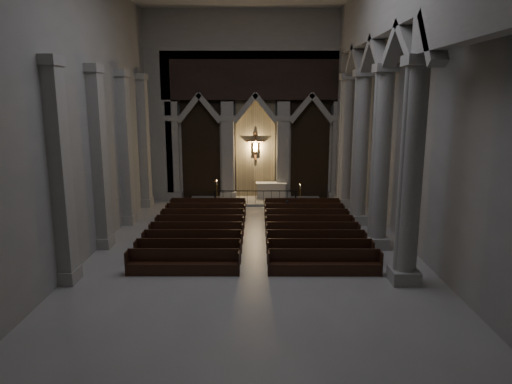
% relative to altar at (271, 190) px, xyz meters
% --- Properties ---
extents(room, '(24.00, 24.10, 12.00)m').
position_rel_altar_xyz_m(room, '(-1.04, -11.19, 6.94)').
color(room, '#A29F9A').
rests_on(room, ground).
extents(sanctuary_wall, '(14.00, 0.77, 12.00)m').
position_rel_altar_xyz_m(sanctuary_wall, '(-1.04, 0.34, 5.95)').
color(sanctuary_wall, '#9E9B93').
rests_on(sanctuary_wall, ground).
extents(right_arcade, '(1.00, 24.00, 12.00)m').
position_rel_altar_xyz_m(right_arcade, '(4.46, -9.86, 7.16)').
color(right_arcade, '#9E9B93').
rests_on(right_arcade, ground).
extents(left_pilasters, '(0.60, 13.00, 8.03)m').
position_rel_altar_xyz_m(left_pilasters, '(-7.79, -7.69, 3.25)').
color(left_pilasters, '#9E9B93').
rests_on(left_pilasters, ground).
extents(sanctuary_step, '(8.50, 2.60, 0.15)m').
position_rel_altar_xyz_m(sanctuary_step, '(-1.04, -0.59, -0.59)').
color(sanctuary_step, '#9E9B93').
rests_on(sanctuary_step, ground).
extents(altar, '(2.01, 0.81, 1.02)m').
position_rel_altar_xyz_m(altar, '(0.00, 0.00, 0.00)').
color(altar, beige).
rests_on(altar, sanctuary_step).
extents(altar_rail, '(5.12, 0.09, 1.01)m').
position_rel_altar_xyz_m(altar_rail, '(-1.04, -1.65, 0.00)').
color(altar_rail, black).
rests_on(altar_rail, ground).
extents(candle_stand_left, '(0.27, 0.27, 1.62)m').
position_rel_altar_xyz_m(candle_stand_left, '(-3.44, -1.54, -0.22)').
color(candle_stand_left, '#B19136').
rests_on(candle_stand_left, ground).
extents(candle_stand_right, '(0.25, 0.25, 1.51)m').
position_rel_altar_xyz_m(candle_stand_right, '(1.69, -2.32, -0.25)').
color(candle_stand_right, '#B19136').
rests_on(candle_stand_right, ground).
extents(pews, '(9.73, 9.48, 0.97)m').
position_rel_altar_xyz_m(pews, '(-1.04, -8.43, -0.35)').
color(pews, black).
rests_on(pews, ground).
extents(worshipper, '(0.43, 0.32, 1.08)m').
position_rel_altar_xyz_m(worshipper, '(0.77, -4.92, -0.12)').
color(worshipper, black).
rests_on(worshipper, ground).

